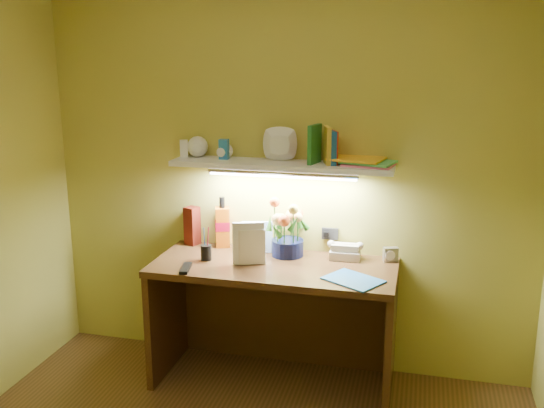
# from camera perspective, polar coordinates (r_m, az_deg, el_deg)

# --- Properties ---
(desk) EXTENTS (1.40, 0.60, 0.75)m
(desk) POSITION_cam_1_polar(r_m,az_deg,el_deg) (3.65, 0.16, -11.25)
(desk) COLOR #391A0F
(desk) RESTS_ON ground
(flower_bouquet) EXTENTS (0.28, 0.28, 0.34)m
(flower_bouquet) POSITION_cam_1_polar(r_m,az_deg,el_deg) (3.60, 1.48, -2.29)
(flower_bouquet) COLOR #0B1134
(flower_bouquet) RESTS_ON desk
(telephone) EXTENTS (0.18, 0.14, 0.11)m
(telephone) POSITION_cam_1_polar(r_m,az_deg,el_deg) (3.61, 6.92, -4.31)
(telephone) COLOR beige
(telephone) RESTS_ON desk
(desk_clock) EXTENTS (0.09, 0.07, 0.08)m
(desk_clock) POSITION_cam_1_polar(r_m,az_deg,el_deg) (3.60, 11.10, -4.67)
(desk_clock) COLOR #B1B1B6
(desk_clock) RESTS_ON desk
(whisky_bottle) EXTENTS (0.11, 0.11, 0.32)m
(whisky_bottle) POSITION_cam_1_polar(r_m,az_deg,el_deg) (3.78, -4.69, -1.68)
(whisky_bottle) COLOR #BE5209
(whisky_bottle) RESTS_ON desk
(whisky_box) EXTENTS (0.10, 0.10, 0.24)m
(whisky_box) POSITION_cam_1_polar(r_m,az_deg,el_deg) (3.86, -7.52, -2.04)
(whisky_box) COLOR #54150C
(whisky_box) RESTS_ON desk
(pen_cup) EXTENTS (0.08, 0.08, 0.15)m
(pen_cup) POSITION_cam_1_polar(r_m,az_deg,el_deg) (3.57, -6.23, -4.09)
(pen_cup) COLOR black
(pen_cup) RESTS_ON desk
(art_card) EXTENTS (0.19, 0.08, 0.19)m
(art_card) POSITION_cam_1_polar(r_m,az_deg,el_deg) (3.69, -1.42, -3.12)
(art_card) COLOR silver
(art_card) RESTS_ON desk
(tv_remote) EXTENTS (0.08, 0.17, 0.02)m
(tv_remote) POSITION_cam_1_polar(r_m,az_deg,el_deg) (3.45, -8.13, -6.00)
(tv_remote) COLOR black
(tv_remote) RESTS_ON desk
(blue_folder) EXTENTS (0.35, 0.33, 0.01)m
(blue_folder) POSITION_cam_1_polar(r_m,az_deg,el_deg) (3.29, 7.64, -7.09)
(blue_folder) COLOR #2875C4
(blue_folder) RESTS_ON desk
(desk_book_a) EXTENTS (0.16, 0.06, 0.21)m
(desk_book_a) POSITION_cam_1_polar(r_m,az_deg,el_deg) (3.46, -3.18, -4.11)
(desk_book_a) COLOR white
(desk_book_a) RESTS_ON desk
(desk_book_b) EXTENTS (0.18, 0.07, 0.25)m
(desk_book_b) POSITION_cam_1_polar(r_m,az_deg,el_deg) (3.46, -3.74, -3.75)
(desk_book_b) COLOR white
(desk_book_b) RESTS_ON desk
(wall_shelf) EXTENTS (1.31, 0.29, 0.25)m
(wall_shelf) POSITION_cam_1_polar(r_m,az_deg,el_deg) (3.52, 1.30, 4.28)
(wall_shelf) COLOR white
(wall_shelf) RESTS_ON ground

